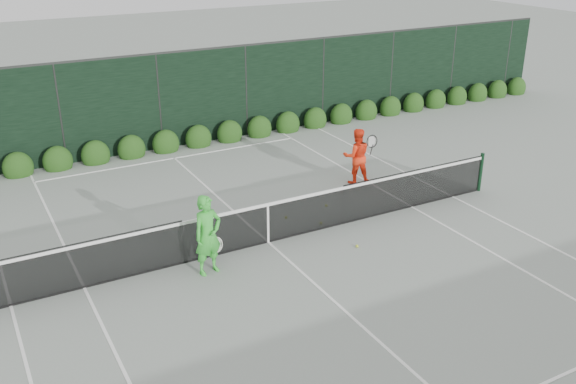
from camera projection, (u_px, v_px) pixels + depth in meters
ground at (268, 242)px, 14.58m from camera, size 80.00×80.00×0.00m
tennis_net at (267, 222)px, 14.36m from camera, size 12.90×0.10×1.07m
player_woman at (208, 235)px, 13.03m from camera, size 0.70×0.53×1.72m
player_man at (357, 156)px, 17.62m from camera, size 0.96×0.83×1.57m
court_lines at (268, 242)px, 14.58m from camera, size 11.03×23.83×0.01m
windscreen_fence at (334, 229)px, 11.80m from camera, size 32.00×21.07×3.06m
hedge_row at (166, 144)px, 20.27m from camera, size 31.66×0.65×0.94m
tennis_balls at (322, 222)px, 15.48m from camera, size 1.31×2.29×0.07m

